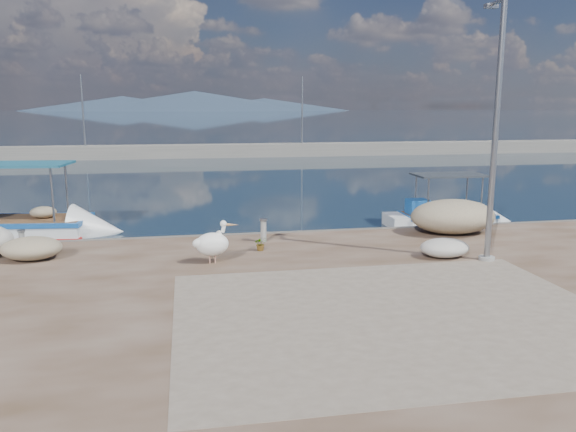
# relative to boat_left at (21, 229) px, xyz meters

# --- Properties ---
(ground) EXTENTS (1400.00, 1400.00, 0.00)m
(ground) POSITION_rel_boat_left_xyz_m (9.24, -8.41, -0.25)
(ground) COLOR #162635
(ground) RESTS_ON ground
(quay) EXTENTS (44.00, 22.00, 0.50)m
(quay) POSITION_rel_boat_left_xyz_m (9.24, -14.41, 0.00)
(quay) COLOR #48321F
(quay) RESTS_ON ground
(quay_patch) EXTENTS (9.00, 7.00, 0.01)m
(quay_patch) POSITION_rel_boat_left_xyz_m (10.24, -11.41, 0.26)
(quay_patch) COLOR gray
(quay_patch) RESTS_ON quay
(breakwater) EXTENTS (120.00, 2.20, 7.50)m
(breakwater) POSITION_rel_boat_left_xyz_m (9.23, 31.59, 0.36)
(breakwater) COLOR gray
(breakwater) RESTS_ON ground
(mountains) EXTENTS (370.00, 280.00, 22.00)m
(mountains) POSITION_rel_boat_left_xyz_m (13.63, 641.59, 9.26)
(mountains) COLOR #28384C
(mountains) RESTS_ON ground
(boat_left) EXTENTS (6.74, 2.84, 3.15)m
(boat_left) POSITION_rel_boat_left_xyz_m (0.00, 0.00, 0.00)
(boat_left) COLOR white
(boat_left) RESTS_ON ground
(boat_right) EXTENTS (5.08, 1.79, 2.43)m
(boat_right) POSITION_rel_boat_left_xyz_m (16.33, -1.13, -0.06)
(boat_right) COLOR white
(boat_right) RESTS_ON ground
(pelican) EXTENTS (1.22, 0.64, 1.18)m
(pelican) POSITION_rel_boat_left_xyz_m (6.75, -6.81, 0.81)
(pelican) COLOR tan
(pelican) RESTS_ON quay
(lamp_post) EXTENTS (0.44, 0.96, 7.00)m
(lamp_post) POSITION_rel_boat_left_xyz_m (14.28, -7.86, 3.55)
(lamp_post) COLOR gray
(lamp_post) RESTS_ON quay
(bollard_near) EXTENTS (0.24, 0.24, 0.74)m
(bollard_near) POSITION_rel_boat_left_xyz_m (8.45, -4.62, 0.66)
(bollard_near) COLOR gray
(bollard_near) RESTS_ON quay
(bollard_far) EXTENTS (0.22, 0.22, 0.66)m
(bollard_far) POSITION_rel_boat_left_xyz_m (1.29, -4.60, 0.61)
(bollard_far) COLOR gray
(bollard_far) RESTS_ON quay
(potted_plant) EXTENTS (0.41, 0.36, 0.42)m
(potted_plant) POSITION_rel_boat_left_xyz_m (8.21, -5.70, 0.47)
(potted_plant) COLOR #33722D
(potted_plant) RESTS_ON quay
(net_pile_b) EXTENTS (1.65, 1.28, 0.64)m
(net_pile_b) POSITION_rel_boat_left_xyz_m (1.77, -5.53, 0.57)
(net_pile_b) COLOR #C5B492
(net_pile_b) RESTS_ON quay
(net_pile_d) EXTENTS (1.42, 1.06, 0.53)m
(net_pile_d) POSITION_rel_boat_left_xyz_m (13.26, -7.36, 0.52)
(net_pile_d) COLOR silver
(net_pile_d) RESTS_ON quay
(net_pile_c) EXTENTS (2.92, 2.08, 1.15)m
(net_pile_c) POSITION_rel_boat_left_xyz_m (14.91, -4.54, 0.83)
(net_pile_c) COLOR #C5B492
(net_pile_c) RESTS_ON quay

